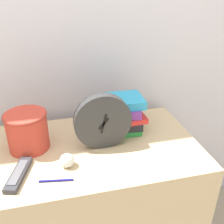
{
  "coord_description": "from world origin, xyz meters",
  "views": [
    {
      "loc": [
        -0.07,
        -0.66,
        1.42
      ],
      "look_at": [
        0.17,
        0.32,
        0.9
      ],
      "focal_mm": 42.0,
      "sensor_mm": 36.0,
      "label": 1
    }
  ],
  "objects_px": {
    "basket": "(27,130)",
    "tv_remote": "(19,174)",
    "book_stack": "(119,116)",
    "crumpled_paper_ball": "(67,160)",
    "desk_clock": "(103,122)",
    "pen": "(56,180)"
  },
  "relations": [
    {
      "from": "book_stack",
      "to": "basket",
      "type": "relative_size",
      "value": 1.38
    },
    {
      "from": "desk_clock",
      "to": "book_stack",
      "type": "bearing_deg",
      "value": 47.7
    },
    {
      "from": "desk_clock",
      "to": "crumpled_paper_ball",
      "type": "bearing_deg",
      "value": -148.32
    },
    {
      "from": "desk_clock",
      "to": "tv_remote",
      "type": "bearing_deg",
      "value": -160.9
    },
    {
      "from": "book_stack",
      "to": "tv_remote",
      "type": "relative_size",
      "value": 1.29
    },
    {
      "from": "book_stack",
      "to": "tv_remote",
      "type": "bearing_deg",
      "value": -152.66
    },
    {
      "from": "crumpled_paper_ball",
      "to": "basket",
      "type": "bearing_deg",
      "value": 131.13
    },
    {
      "from": "tv_remote",
      "to": "basket",
      "type": "bearing_deg",
      "value": 79.36
    },
    {
      "from": "desk_clock",
      "to": "tv_remote",
      "type": "height_order",
      "value": "desk_clock"
    },
    {
      "from": "tv_remote",
      "to": "crumpled_paper_ball",
      "type": "height_order",
      "value": "crumpled_paper_ball"
    },
    {
      "from": "book_stack",
      "to": "crumpled_paper_ball",
      "type": "bearing_deg",
      "value": -141.32
    },
    {
      "from": "book_stack",
      "to": "crumpled_paper_ball",
      "type": "xyz_separation_m",
      "value": [
        -0.26,
        -0.21,
        -0.05
      ]
    },
    {
      "from": "basket",
      "to": "book_stack",
      "type": "bearing_deg",
      "value": 6.41
    },
    {
      "from": "basket",
      "to": "tv_remote",
      "type": "xyz_separation_m",
      "value": [
        -0.03,
        -0.18,
        -0.08
      ]
    },
    {
      "from": "basket",
      "to": "tv_remote",
      "type": "relative_size",
      "value": 0.93
    },
    {
      "from": "crumpled_paper_ball",
      "to": "tv_remote",
      "type": "bearing_deg",
      "value": -174.37
    },
    {
      "from": "crumpled_paper_ball",
      "to": "pen",
      "type": "distance_m",
      "value": 0.09
    },
    {
      "from": "tv_remote",
      "to": "desk_clock",
      "type": "bearing_deg",
      "value": 19.1
    },
    {
      "from": "basket",
      "to": "crumpled_paper_ball",
      "type": "relative_size",
      "value": 3.21
    },
    {
      "from": "pen",
      "to": "crumpled_paper_ball",
      "type": "bearing_deg",
      "value": 58.34
    },
    {
      "from": "desk_clock",
      "to": "pen",
      "type": "xyz_separation_m",
      "value": [
        -0.21,
        -0.18,
        -0.12
      ]
    },
    {
      "from": "desk_clock",
      "to": "book_stack",
      "type": "xyz_separation_m",
      "value": [
        0.1,
        0.11,
        -0.04
      ]
    }
  ]
}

